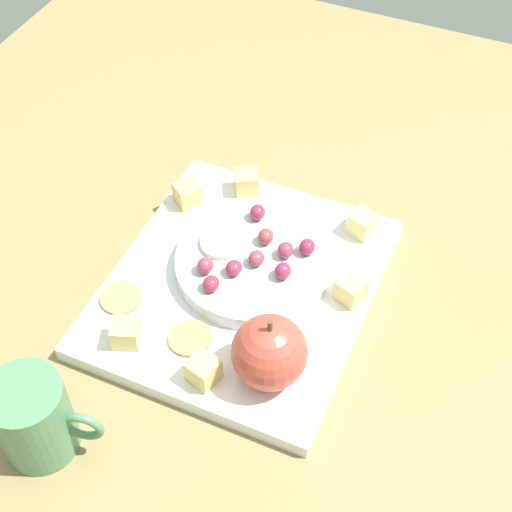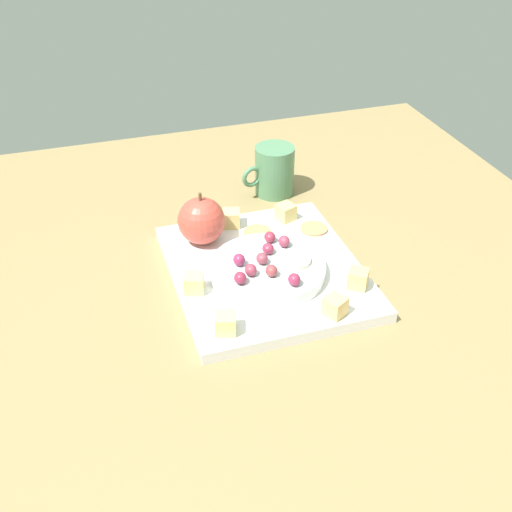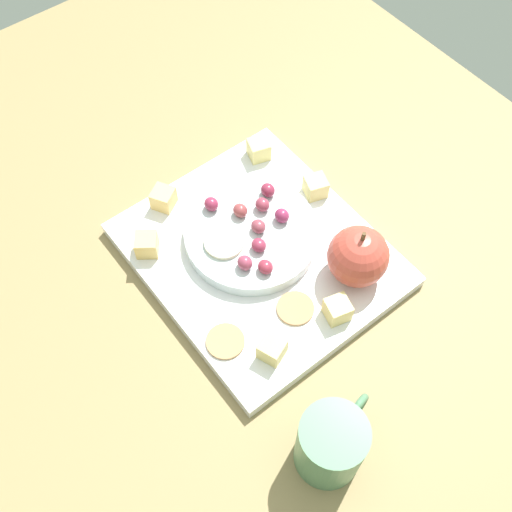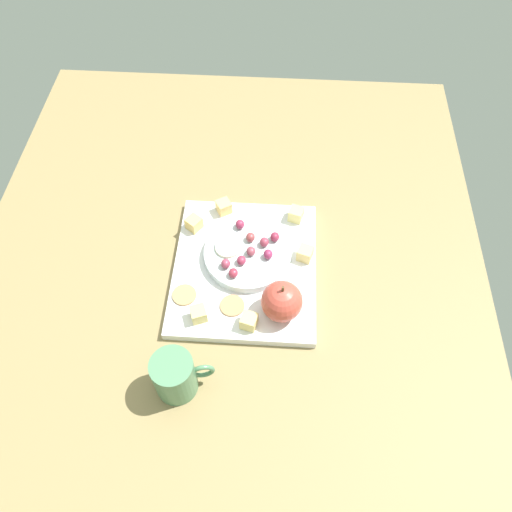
{
  "view_description": "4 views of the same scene",
  "coord_description": "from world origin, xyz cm",
  "px_view_note": "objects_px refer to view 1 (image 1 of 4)",
  "views": [
    {
      "loc": [
        -50.12,
        -25.99,
        70.59
      ],
      "look_at": [
        -0.64,
        -4.39,
        9.19
      ],
      "focal_mm": 52.33,
      "sensor_mm": 36.0,
      "label": 1
    },
    {
      "loc": [
        73.72,
        -29.54,
        64.34
      ],
      "look_at": [
        -0.08,
        -5.89,
        10.75
      ],
      "focal_mm": 45.75,
      "sensor_mm": 36.0,
      "label": 2
    },
    {
      "loc": [
        -36.09,
        23.08,
        74.83
      ],
      "look_at": [
        -4.44,
        -1.62,
        9.56
      ],
      "focal_mm": 44.08,
      "sensor_mm": 36.0,
      "label": 3
    },
    {
      "loc": [
        -58.1,
        -9.16,
        90.46
      ],
      "look_at": [
        -1.63,
        -5.64,
        8.63
      ],
      "focal_mm": 35.85,
      "sensor_mm": 36.0,
      "label": 4
    }
  ],
  "objects_px": {
    "apple_whole": "(269,352)",
    "cheese_cube_3": "(126,333)",
    "grape_0": "(283,271)",
    "grape_4": "(205,265)",
    "grape_2": "(285,250)",
    "serving_dish": "(253,264)",
    "cheese_cube_0": "(362,224)",
    "apple_slice_0": "(226,242)",
    "grape_8": "(234,268)",
    "grape_1": "(307,247)",
    "grape_5": "(257,212)",
    "platter": "(242,286)",
    "grape_7": "(266,237)",
    "cheese_cube_5": "(352,287)",
    "cracker_0": "(121,298)",
    "cheese_cube_4": "(187,194)",
    "cheese_cube_1": "(203,371)",
    "grape_6": "(256,258)",
    "grape_3": "(211,284)",
    "cracker_1": "(190,338)",
    "cup": "(34,418)",
    "cheese_cube_2": "(247,182)"
  },
  "relations": [
    {
      "from": "apple_whole",
      "to": "cracker_0",
      "type": "distance_m",
      "value": 0.19
    },
    {
      "from": "cheese_cube_0",
      "to": "cheese_cube_3",
      "type": "height_order",
      "value": "same"
    },
    {
      "from": "cheese_cube_4",
      "to": "grape_1",
      "type": "height_order",
      "value": "grape_1"
    },
    {
      "from": "grape_2",
      "to": "grape_1",
      "type": "bearing_deg",
      "value": -55.19
    },
    {
      "from": "apple_whole",
      "to": "cheese_cube_3",
      "type": "bearing_deg",
      "value": 98.34
    },
    {
      "from": "grape_4",
      "to": "grape_8",
      "type": "distance_m",
      "value": 0.03
    },
    {
      "from": "cracker_0",
      "to": "apple_slice_0",
      "type": "relative_size",
      "value": 0.91
    },
    {
      "from": "cheese_cube_0",
      "to": "cracker_0",
      "type": "height_order",
      "value": "cheese_cube_0"
    },
    {
      "from": "grape_2",
      "to": "cheese_cube_3",
      "type": "bearing_deg",
      "value": 145.01
    },
    {
      "from": "platter",
      "to": "cheese_cube_1",
      "type": "relative_size",
      "value": 11.61
    },
    {
      "from": "cheese_cube_1",
      "to": "grape_1",
      "type": "relative_size",
      "value": 1.4
    },
    {
      "from": "cracker_0",
      "to": "cup",
      "type": "xyz_separation_m",
      "value": [
        -0.17,
        -0.01,
        0.03
      ]
    },
    {
      "from": "cheese_cube_1",
      "to": "cracker_0",
      "type": "height_order",
      "value": "cheese_cube_1"
    },
    {
      "from": "grape_6",
      "to": "grape_3",
      "type": "bearing_deg",
      "value": 150.2
    },
    {
      "from": "cracker_1",
      "to": "grape_0",
      "type": "relative_size",
      "value": 2.32
    },
    {
      "from": "apple_whole",
      "to": "grape_1",
      "type": "height_order",
      "value": "apple_whole"
    },
    {
      "from": "cheese_cube_2",
      "to": "apple_slice_0",
      "type": "height_order",
      "value": "cheese_cube_2"
    },
    {
      "from": "cheese_cube_0",
      "to": "cheese_cube_1",
      "type": "bearing_deg",
      "value": 162.42
    },
    {
      "from": "grape_2",
      "to": "grape_4",
      "type": "height_order",
      "value": "same"
    },
    {
      "from": "grape_0",
      "to": "grape_2",
      "type": "xyz_separation_m",
      "value": [
        0.03,
        0.01,
        -0.0
      ]
    },
    {
      "from": "platter",
      "to": "cheese_cube_1",
      "type": "bearing_deg",
      "value": -172.45
    },
    {
      "from": "platter",
      "to": "grape_7",
      "type": "relative_size",
      "value": 16.22
    },
    {
      "from": "cracker_1",
      "to": "grape_2",
      "type": "bearing_deg",
      "value": -21.85
    },
    {
      "from": "serving_dish",
      "to": "cheese_cube_3",
      "type": "distance_m",
      "value": 0.16
    },
    {
      "from": "cheese_cube_4",
      "to": "grape_1",
      "type": "bearing_deg",
      "value": -101.85
    },
    {
      "from": "cheese_cube_4",
      "to": "grape_2",
      "type": "height_order",
      "value": "grape_2"
    },
    {
      "from": "cheese_cube_3",
      "to": "grape_2",
      "type": "relative_size",
      "value": 1.4
    },
    {
      "from": "grape_3",
      "to": "cheese_cube_4",
      "type": "bearing_deg",
      "value": 36.73
    },
    {
      "from": "grape_2",
      "to": "grape_6",
      "type": "xyz_separation_m",
      "value": [
        -0.02,
        0.02,
        -0.0
      ]
    },
    {
      "from": "cheese_cube_5",
      "to": "grape_1",
      "type": "bearing_deg",
      "value": 70.23
    },
    {
      "from": "cheese_cube_5",
      "to": "grape_8",
      "type": "xyz_separation_m",
      "value": [
        -0.04,
        0.12,
        0.01
      ]
    },
    {
      "from": "grape_0",
      "to": "apple_slice_0",
      "type": "distance_m",
      "value": 0.08
    },
    {
      "from": "grape_3",
      "to": "grape_7",
      "type": "relative_size",
      "value": 1.0
    },
    {
      "from": "cheese_cube_1",
      "to": "grape_3",
      "type": "xyz_separation_m",
      "value": [
        0.09,
        0.04,
        0.01
      ]
    },
    {
      "from": "cracker_0",
      "to": "grape_8",
      "type": "relative_size",
      "value": 2.32
    },
    {
      "from": "grape_2",
      "to": "grape_8",
      "type": "height_order",
      "value": "grape_2"
    },
    {
      "from": "grape_4",
      "to": "grape_0",
      "type": "bearing_deg",
      "value": -71.78
    },
    {
      "from": "cheese_cube_5",
      "to": "cheese_cube_4",
      "type": "bearing_deg",
      "value": 75.97
    },
    {
      "from": "grape_6",
      "to": "grape_7",
      "type": "xyz_separation_m",
      "value": [
        0.03,
        0.0,
        0.0
      ]
    },
    {
      "from": "grape_0",
      "to": "grape_4",
      "type": "height_order",
      "value": "same"
    },
    {
      "from": "cheese_cube_5",
      "to": "grape_6",
      "type": "height_order",
      "value": "grape_6"
    },
    {
      "from": "cheese_cube_0",
      "to": "apple_slice_0",
      "type": "distance_m",
      "value": 0.16
    },
    {
      "from": "grape_1",
      "to": "grape_5",
      "type": "xyz_separation_m",
      "value": [
        0.03,
        0.07,
        0.0
      ]
    },
    {
      "from": "grape_4",
      "to": "grape_7",
      "type": "xyz_separation_m",
      "value": [
        0.07,
        -0.04,
        -0.0
      ]
    },
    {
      "from": "cheese_cube_4",
      "to": "cup",
      "type": "bearing_deg",
      "value": -177.62
    },
    {
      "from": "cracker_0",
      "to": "cheese_cube_4",
      "type": "bearing_deg",
      "value": 0.72
    },
    {
      "from": "cheese_cube_4",
      "to": "grape_7",
      "type": "bearing_deg",
      "value": -108.0
    },
    {
      "from": "grape_0",
      "to": "grape_2",
      "type": "bearing_deg",
      "value": 16.69
    },
    {
      "from": "grape_3",
      "to": "grape_4",
      "type": "height_order",
      "value": "grape_4"
    },
    {
      "from": "grape_0",
      "to": "cup",
      "type": "bearing_deg",
      "value": 150.82
    }
  ]
}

